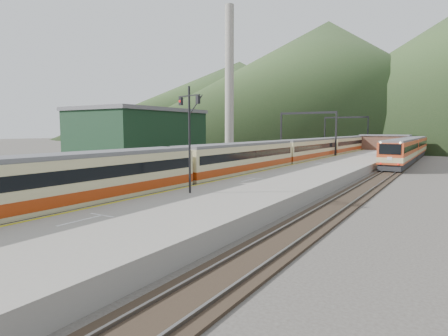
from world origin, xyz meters
The scene contains 16 objects.
track_main centered at (0.00, 40.00, 0.07)m, with size 2.60×200.00×0.23m.
track_far centered at (-5.00, 40.00, 0.07)m, with size 2.60×200.00×0.23m.
track_second centered at (11.50, 40.00, 0.07)m, with size 2.60×200.00×0.23m.
platform centered at (5.60, 38.00, 0.50)m, with size 8.00×100.00×1.00m, color gray.
gantry_near centered at (-2.85, 55.00, 5.59)m, with size 9.55×0.25×8.00m.
gantry_far centered at (-2.85, 80.00, 5.59)m, with size 9.55×0.25×8.00m.
warehouse centered at (-28.00, 42.00, 4.32)m, with size 14.50×20.50×8.60m.
smokestack centered at (-22.00, 62.00, 15.00)m, with size 1.80×1.80×30.00m, color #9E998E.
station_shed centered at (5.60, 78.00, 2.57)m, with size 9.40×4.40×3.10m.
hill_a centered at (-40.00, 190.00, 30.00)m, with size 180.00×180.00×60.00m, color #2A4620.
hill_d centered at (-120.00, 240.00, 27.50)m, with size 200.00×200.00×55.00m, color #2A4620.
main_train centered at (0.00, 47.36, 1.97)m, with size 2.85×97.76×3.48m.
second_train centered at (11.50, 61.90, 1.99)m, with size 2.89×39.33×3.52m.
signal_mast centered at (3.53, 14.50, 5.14)m, with size 2.13×0.76×6.77m.
short_signal_b centered at (-2.20, 25.55, 1.46)m, with size 0.23×0.18×2.27m.
short_signal_c centered at (-7.54, 21.49, 1.46)m, with size 0.23×0.17×2.27m.
Camera 1 is at (17.89, -4.55, 5.03)m, focal length 30.00 mm.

